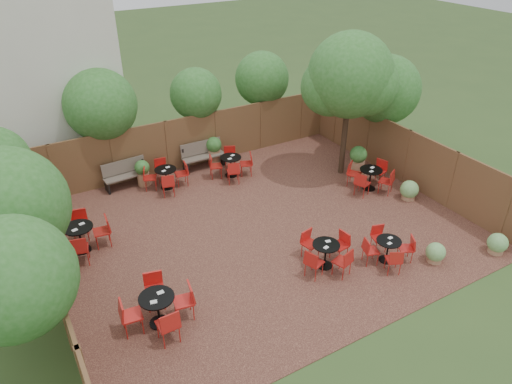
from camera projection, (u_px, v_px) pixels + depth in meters
ground at (260, 228)px, 14.77m from camera, size 80.00×80.00×0.00m
courtyard_paving at (260, 228)px, 14.77m from camera, size 12.00×10.00×0.02m
fence_back at (193, 141)px, 18.00m from camera, size 12.00×0.08×2.00m
fence_left at (49, 264)px, 11.68m from camera, size 0.08×10.00×2.00m
fence_right at (406, 156)px, 16.86m from camera, size 0.08×10.00×2.00m
neighbour_building at (35, 59)px, 16.79m from camera, size 5.00×4.00×8.00m
overhang_foliage at (168, 133)px, 14.36m from camera, size 15.77×10.63×2.72m
courtyard_tree at (350, 80)px, 16.11m from camera, size 2.99×2.92×5.16m
park_bench_left at (125, 174)px, 16.77m from camera, size 1.58×0.60×0.96m
park_bench_right at (203, 154)px, 18.05m from camera, size 1.63×0.53×1.01m
bistro_tables at (234, 218)px, 14.41m from camera, size 11.22×8.44×0.95m
planters at (209, 167)px, 17.04m from camera, size 10.80×4.11×1.14m
low_shrubs at (442, 222)px, 14.51m from camera, size 2.45×4.01×0.67m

